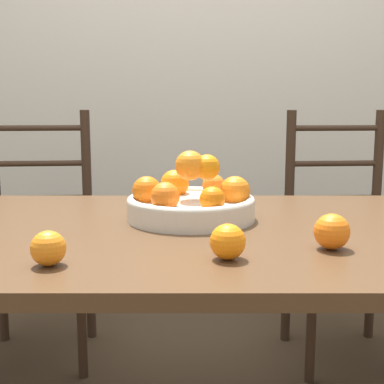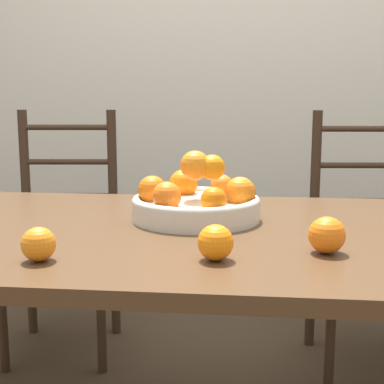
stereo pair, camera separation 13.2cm
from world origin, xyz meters
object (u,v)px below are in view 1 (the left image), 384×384
orange_loose_0 (50,248)px  chair_left (39,240)px  fruit_bowl (192,200)px  orange_loose_1 (333,232)px  chair_right (344,240)px  orange_loose_2 (229,242)px

orange_loose_0 → chair_left: 1.19m
fruit_bowl → orange_loose_0: size_ratio=4.99×
fruit_bowl → orange_loose_1: 0.42m
orange_loose_1 → chair_left: bearing=133.1°
fruit_bowl → orange_loose_1: fruit_bowl is taller
fruit_bowl → chair_right: bearing=48.5°
fruit_bowl → orange_loose_0: 0.49m
chair_left → chair_right: bearing=-5.4°
fruit_bowl → orange_loose_1: (0.30, -0.29, -0.01)m
chair_left → orange_loose_0: bearing=-77.9°
orange_loose_2 → chair_right: (0.54, 1.06, -0.28)m
orange_loose_1 → orange_loose_2: bearing=-161.8°
chair_right → fruit_bowl: bearing=-136.2°
orange_loose_1 → chair_left: chair_left is taller
orange_loose_1 → chair_right: size_ratio=0.08×
fruit_bowl → orange_loose_1: size_ratio=4.44×
chair_right → orange_loose_0: bearing=-133.5°
orange_loose_0 → chair_right: (0.89, 1.11, -0.28)m
orange_loose_0 → orange_loose_1: orange_loose_1 is taller
orange_loose_2 → chair_right: 1.22m
chair_left → orange_loose_1: bearing=-52.4°
orange_loose_0 → orange_loose_2: bearing=6.9°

